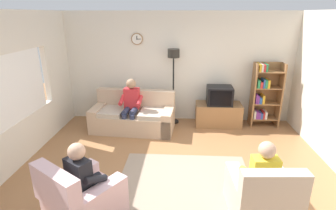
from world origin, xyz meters
TOP-DOWN VIEW (x-y plane):
  - ground_plane at (0.00, 0.00)m, footprint 12.00×12.00m
  - back_wall_assembly at (-0.00, 2.66)m, footprint 6.20×0.17m
  - left_wall_assembly at (-2.86, 0.03)m, footprint 0.12×5.80m
  - couch at (-1.05, 1.86)m, footprint 1.96×1.02m
  - tv_stand at (0.99, 2.25)m, footprint 1.10×0.56m
  - tv at (0.99, 2.23)m, footprint 0.60×0.49m
  - bookshelf at (2.07, 2.32)m, footprint 0.68×0.36m
  - floor_lamp at (-0.12, 2.35)m, footprint 0.28×0.28m
  - armchair_near_window at (-1.20, -1.05)m, footprint 1.15×1.18m
  - armchair_near_bookshelf at (1.19, -0.87)m, footprint 0.85×0.93m
  - area_rug at (0.18, -0.17)m, footprint 2.20×1.70m
  - person_on_couch at (-1.07, 1.75)m, footprint 0.53×0.56m
  - person_in_left_armchair at (-1.15, -0.97)m, footprint 0.61×0.64m
  - person_in_right_armchair at (1.18, -0.78)m, footprint 0.53×0.55m

SIDE VIEW (x-z plane):
  - ground_plane at x=0.00m, z-range 0.00..0.00m
  - area_rug at x=0.18m, z-range 0.00..0.01m
  - tv_stand at x=0.99m, z-range 0.00..0.55m
  - armchair_near_window at x=-1.20m, z-range -0.16..0.74m
  - armchair_near_bookshelf at x=1.19m, z-range -0.16..0.74m
  - couch at x=-1.05m, z-range -0.14..0.76m
  - person_in_left_armchair at x=-1.15m, z-range 0.04..1.16m
  - person_in_right_armchair at x=1.18m, z-range 0.04..1.16m
  - person_on_couch at x=-1.07m, z-range 0.08..1.32m
  - tv at x=0.99m, z-range 0.55..0.99m
  - bookshelf at x=2.07m, z-range 0.02..1.57m
  - left_wall_assembly at x=-2.86m, z-range -0.01..2.69m
  - back_wall_assembly at x=0.00m, z-range 0.00..2.70m
  - floor_lamp at x=-0.12m, z-range 0.53..2.38m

